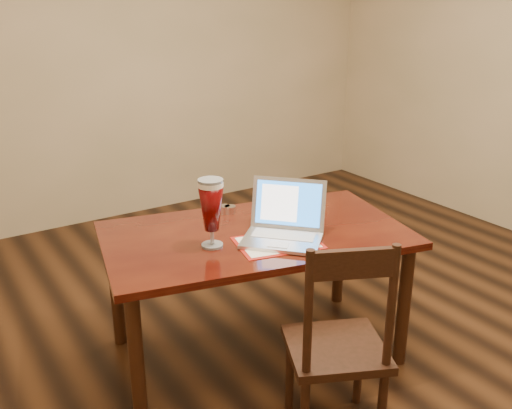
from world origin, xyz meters
TOP-DOWN VIEW (x-y plane):
  - ground at (0.00, 0.00)m, footprint 5.00×5.00m
  - room_shell at (0.00, 0.00)m, footprint 4.51×5.01m
  - dining_table at (-0.41, 0.15)m, footprint 1.62×1.14m
  - dining_chair at (-0.45, -0.53)m, footprint 0.52×0.51m

SIDE VIEW (x-z plane):
  - ground at x=0.00m, z-range 0.00..0.00m
  - dining_chair at x=-0.45m, z-range -0.03..0.90m
  - dining_table at x=-0.41m, z-range 0.12..1.13m
  - room_shell at x=0.00m, z-range 0.41..3.11m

